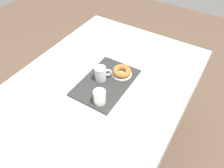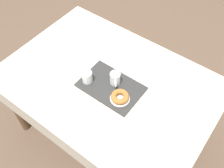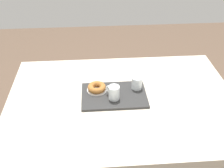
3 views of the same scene
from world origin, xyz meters
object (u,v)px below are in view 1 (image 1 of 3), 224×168
donut_plate_left (122,74)px  tea_mug_left (101,74)px  dining_table (98,95)px  paper_napkin (85,124)px  sugar_donut_left (122,71)px  serving_tray (106,82)px  water_glass_near (100,97)px

donut_plate_left → tea_mug_left: bearing=139.5°
dining_table → paper_napkin: size_ratio=11.93×
paper_napkin → sugar_donut_left: bearing=2.9°
sugar_donut_left → serving_tray: bearing=155.7°
serving_tray → donut_plate_left: size_ratio=3.22×
tea_mug_left → water_glass_near: 0.19m
water_glass_near → serving_tray: bearing=20.9°
serving_tray → tea_mug_left: tea_mug_left is taller
tea_mug_left → sugar_donut_left: (0.11, -0.09, -0.02)m
serving_tray → tea_mug_left: (0.01, 0.04, 0.05)m
serving_tray → water_glass_near: water_glass_near is taller
dining_table → water_glass_near: size_ratio=17.57×
tea_mug_left → paper_napkin: bearing=-160.9°
sugar_donut_left → paper_napkin: bearing=-177.1°
dining_table → donut_plate_left: 0.21m
serving_tray → donut_plate_left: bearing=-24.3°
serving_tray → donut_plate_left: (0.11, -0.05, 0.01)m
serving_tray → paper_napkin: size_ratio=3.39×
sugar_donut_left → dining_table: bearing=152.4°
serving_tray → paper_napkin: 0.33m
dining_table → paper_napkin: paper_napkin is taller
donut_plate_left → paper_napkin: 0.44m
serving_tray → water_glass_near: bearing=-159.1°
dining_table → tea_mug_left: 0.15m
paper_napkin → dining_table: bearing=21.4°
dining_table → paper_napkin: bearing=-158.6°
tea_mug_left → water_glass_near: (-0.17, -0.10, -0.01)m
serving_tray → tea_mug_left: 0.07m
water_glass_near → sugar_donut_left: size_ratio=0.70×
donut_plate_left → water_glass_near: bearing=-177.9°
sugar_donut_left → donut_plate_left: bearing=0.0°
dining_table → sugar_donut_left: bearing=-27.6°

